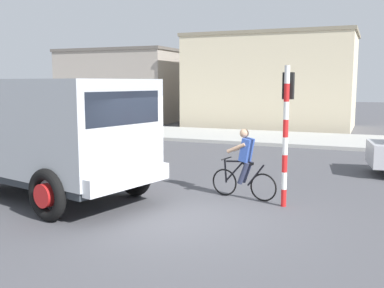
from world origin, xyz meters
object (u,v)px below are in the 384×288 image
at_px(truck_foreground, 49,130).
at_px(traffic_light_pole, 287,116).
at_px(cyclist, 244,164).
at_px(car_red_near, 79,132).

distance_m(truck_foreground, traffic_light_pole, 5.69).
bearing_deg(traffic_light_pole, truck_foreground, -165.73).
height_order(cyclist, traffic_light_pole, traffic_light_pole).
height_order(truck_foreground, car_red_near, truck_foreground).
bearing_deg(car_red_near, cyclist, -29.55).
xyz_separation_m(truck_foreground, traffic_light_pole, (5.50, 1.40, 0.40)).
bearing_deg(cyclist, truck_foreground, -159.54).
xyz_separation_m(cyclist, car_red_near, (-8.36, 4.74, -0.05)).
height_order(cyclist, car_red_near, cyclist).
distance_m(truck_foreground, car_red_near, 7.55).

